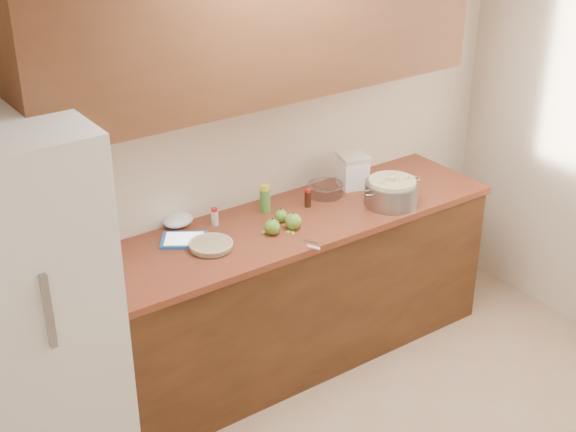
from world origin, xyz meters
TOP-DOWN VIEW (x-y plane):
  - room_shell at (0.00, 0.00)m, footprint 3.60×3.60m
  - counter_run at (0.00, 1.48)m, footprint 2.64×0.68m
  - upper_cabinets at (0.00, 1.63)m, footprint 2.60×0.34m
  - fridge at (-1.44, 1.44)m, footprint 0.70×0.70m
  - pie at (-0.46, 1.44)m, footprint 0.24×0.24m
  - colander at (0.66, 1.31)m, footprint 0.41×0.31m
  - flour_canister at (0.64, 1.63)m, footprint 0.21×0.21m
  - tablet at (-0.53, 1.59)m, footprint 0.30×0.29m
  - paring_knife at (-0.02, 1.15)m, footprint 0.09×0.14m
  - lemon_bottle at (0.01, 1.65)m, footprint 0.06×0.06m
  - cinnamon_shaker at (-0.30, 1.67)m, footprint 0.04×0.04m
  - vanilla_bottle at (0.25, 1.56)m, footprint 0.04×0.04m
  - mixing_bowl at (0.42, 1.62)m, footprint 0.21×0.21m
  - paper_towel at (-0.48, 1.77)m, footprint 0.18×0.16m
  - apple_left at (-0.11, 1.39)m, footprint 0.09×0.09m
  - apple_center at (0.01, 1.49)m, footprint 0.07×0.07m
  - apple_front at (0.02, 1.38)m, footprint 0.09×0.09m
  - peel_a at (-0.01, 1.34)m, footprint 0.02×0.04m
  - peel_b at (-0.12, 1.43)m, footprint 0.05×0.05m
  - peel_c at (-0.01, 1.37)m, footprint 0.05×0.04m
  - peel_d at (0.08, 1.43)m, footprint 0.02×0.04m

SIDE VIEW (x-z plane):
  - counter_run at x=0.00m, z-range 0.00..0.92m
  - fridge at x=-1.44m, z-range 0.00..1.80m
  - peel_a at x=-0.01m, z-range 0.92..0.92m
  - peel_b at x=-0.12m, z-range 0.92..0.92m
  - peel_c at x=-0.01m, z-range 0.92..0.92m
  - peel_d at x=0.08m, z-range 0.92..0.92m
  - paring_knife at x=-0.02m, z-range 0.92..0.93m
  - tablet at x=-0.53m, z-range 0.92..0.94m
  - pie at x=-0.46m, z-range 0.92..0.96m
  - paper_towel at x=-0.48m, z-range 0.92..0.99m
  - apple_center at x=0.01m, z-range 0.91..1.00m
  - mixing_bowl at x=0.42m, z-range 0.92..1.00m
  - apple_left at x=-0.11m, z-range 0.91..1.01m
  - apple_front at x=0.02m, z-range 0.91..1.02m
  - cinnamon_shaker at x=-0.30m, z-range 0.92..1.02m
  - vanilla_bottle at x=0.25m, z-range 0.92..1.03m
  - colander at x=0.66m, z-range 0.92..1.07m
  - lemon_bottle at x=0.01m, z-range 0.92..1.08m
  - flour_canister at x=0.64m, z-range 0.92..1.13m
  - room_shell at x=0.00m, z-range -0.50..3.10m
  - upper_cabinets at x=0.00m, z-range 1.60..2.30m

